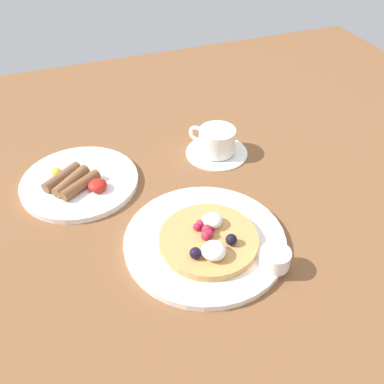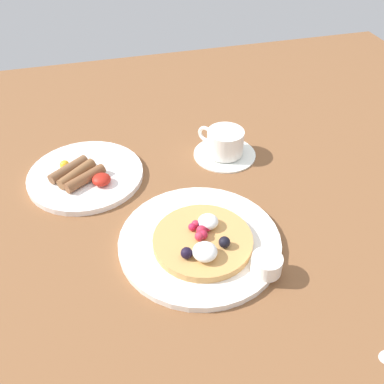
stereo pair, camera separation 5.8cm
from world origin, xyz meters
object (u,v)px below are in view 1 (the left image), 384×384
Objects in this scene: syrup_ramekin at (275,258)px; coffee_cup at (216,140)px; breakfast_plate at (80,182)px; pancake_plate at (205,241)px; coffee_saucer at (217,152)px.

coffee_cup is (4.21, 33.01, 0.68)cm from syrup_ramekin.
coffee_cup is at bearing 0.60° from breakfast_plate.
syrup_ramekin is 33.29cm from coffee_cup.
pancake_plate is at bearing 131.28° from syrup_ramekin.
syrup_ramekin is at bearing -52.41° from breakfast_plate.
pancake_plate reaches higher than coffee_saucer.
breakfast_plate is 1.72× the size of coffee_saucer.
breakfast_plate is at bearing -179.40° from coffee_cup.
breakfast_plate reaches higher than coffee_saucer.
pancake_plate is at bearing -53.96° from breakfast_plate.
syrup_ramekin is 41.32cm from breakfast_plate.
coffee_cup reaches higher than breakfast_plate.
syrup_ramekin reaches higher than pancake_plate.
coffee_cup is (-0.10, 0.12, 3.07)cm from coffee_saucer.
syrup_ramekin is at bearing -97.47° from coffee_saucer.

